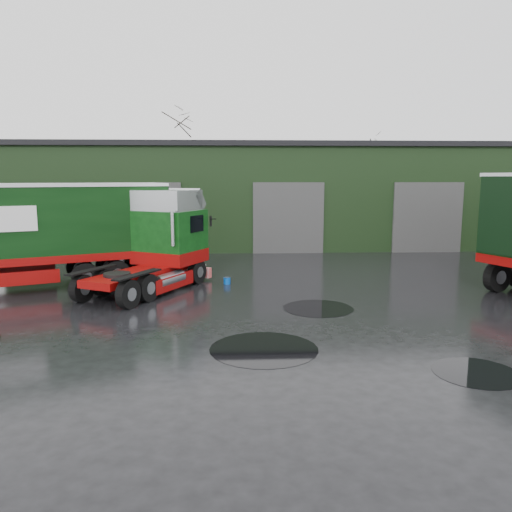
{
  "coord_description": "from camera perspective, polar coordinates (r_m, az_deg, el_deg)",
  "views": [
    {
      "loc": [
        -1.18,
        -14.05,
        4.29
      ],
      "look_at": [
        -0.39,
        2.27,
        1.7
      ],
      "focal_mm": 35.0,
      "sensor_mm": 36.0,
      "label": 1
    }
  ],
  "objects": [
    {
      "name": "ground",
      "position": [
        14.73,
        1.98,
        -7.92
      ],
      "size": [
        100.0,
        100.0,
        0.0
      ],
      "primitive_type": "plane",
      "color": "black"
    },
    {
      "name": "warehouse",
      "position": [
        34.21,
        2.59,
        7.1
      ],
      "size": [
        32.4,
        12.4,
        6.3
      ],
      "color": "black",
      "rests_on": "ground"
    },
    {
      "name": "hero_tractor",
      "position": [
        18.99,
        -12.81,
        1.6
      ],
      "size": [
        5.18,
        6.68,
        3.83
      ],
      "primitive_type": null,
      "rotation": [
        0.0,
        0.0,
        -0.48
      ],
      "color": "#0B3C0F",
      "rests_on": "ground"
    },
    {
      "name": "wash_bucket",
      "position": [
        20.28,
        -3.33,
        -2.84
      ],
      "size": [
        0.34,
        0.34,
        0.26
      ],
      "primitive_type": "cylinder",
      "rotation": [
        0.0,
        0.0,
        0.23
      ],
      "color": "#0745AA",
      "rests_on": "ground"
    },
    {
      "name": "tree_back_a",
      "position": [
        44.31,
        -9.13,
        9.49
      ],
      "size": [
        4.4,
        4.4,
        9.5
      ],
      "primitive_type": null,
      "color": "black",
      "rests_on": "ground"
    },
    {
      "name": "tree_back_b",
      "position": [
        45.45,
        11.6,
        8.14
      ],
      "size": [
        4.4,
        4.4,
        7.5
      ],
      "primitive_type": null,
      "color": "black",
      "rests_on": "ground"
    },
    {
      "name": "puddle_0",
      "position": [
        12.8,
        0.9,
        -10.56
      ],
      "size": [
        2.75,
        2.75,
        0.01
      ],
      "primitive_type": "cylinder",
      "color": "black",
      "rests_on": "ground"
    },
    {
      "name": "puddle_1",
      "position": [
        16.69,
        7.13,
        -5.94
      ],
      "size": [
        2.32,
        2.32,
        0.01
      ],
      "primitive_type": "cylinder",
      "color": "black",
      "rests_on": "ground"
    },
    {
      "name": "puddle_3",
      "position": [
        12.36,
        23.86,
        -12.08
      ],
      "size": [
        1.92,
        1.92,
        0.01
      ],
      "primitive_type": "cylinder",
      "color": "black",
      "rests_on": "ground"
    }
  ]
}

